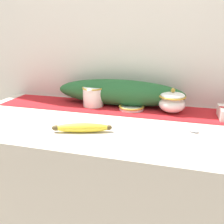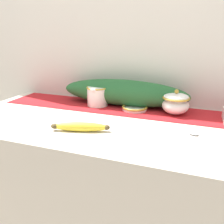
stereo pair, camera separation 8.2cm
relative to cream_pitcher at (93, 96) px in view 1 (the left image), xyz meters
name	(u,v)px [view 1 (the left image)]	position (x,y,z in m)	size (l,w,h in m)	color
countertop	(106,206)	(0.12, -0.19, -0.50)	(1.32, 0.64, 0.89)	beige
back_wall	(124,44)	(0.12, 0.15, 0.25)	(2.12, 0.04, 2.40)	silver
table_runner	(117,108)	(0.12, 0.00, -0.05)	(1.22, 0.23, 0.00)	#A8191E
cream_pitcher	(93,96)	(0.00, 0.00, 0.00)	(0.11, 0.13, 0.10)	white
sugar_bowl	(172,102)	(0.39, 0.00, 0.00)	(0.12, 0.12, 0.12)	white
small_dish	(131,107)	(0.20, -0.01, -0.04)	(0.12, 0.12, 0.02)	white
banana	(82,128)	(0.08, -0.34, -0.04)	(0.23, 0.10, 0.04)	yellow
spoon	(191,130)	(0.48, -0.22, -0.05)	(0.16, 0.08, 0.01)	#B7B7BC
poinsettia_garland	(119,92)	(0.12, 0.05, 0.01)	(0.67, 0.15, 0.13)	#235B2D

